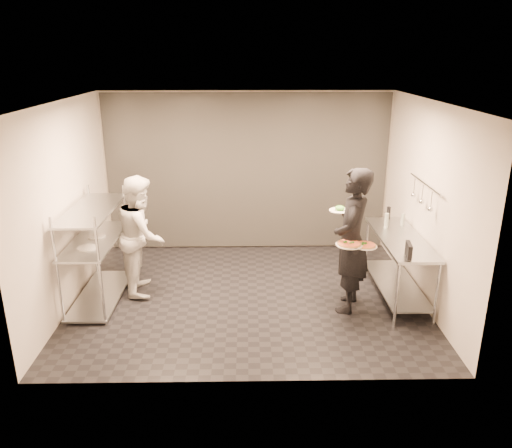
{
  "coord_description": "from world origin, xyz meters",
  "views": [
    {
      "loc": [
        -0.0,
        -6.59,
        3.41
      ],
      "look_at": [
        0.12,
        0.08,
        1.1
      ],
      "focal_mm": 35.0,
      "sensor_mm": 36.0,
      "label": 1
    }
  ],
  "objects_px": {
    "prep_counter": "(399,256)",
    "pos_monitor": "(409,250)",
    "pizza_plate_far": "(365,245)",
    "bottle_clear": "(403,220)",
    "bottle_green": "(387,221)",
    "pass_rack": "(96,249)",
    "waiter": "(351,241)",
    "bottle_dark": "(388,213)",
    "pizza_plate_near": "(349,244)",
    "chef": "(142,235)",
    "salad_plate": "(340,209)"
  },
  "relations": [
    {
      "from": "pizza_plate_far",
      "to": "bottle_dark",
      "type": "xyz_separation_m",
      "value": [
        0.67,
        1.36,
        -0.0
      ]
    },
    {
      "from": "waiter",
      "to": "chef",
      "type": "height_order",
      "value": "waiter"
    },
    {
      "from": "chef",
      "to": "bottle_dark",
      "type": "xyz_separation_m",
      "value": [
        3.76,
        0.53,
        0.14
      ]
    },
    {
      "from": "pizza_plate_far",
      "to": "bottle_green",
      "type": "relative_size",
      "value": 1.39
    },
    {
      "from": "pizza_plate_near",
      "to": "pos_monitor",
      "type": "height_order",
      "value": "pos_monitor"
    },
    {
      "from": "prep_counter",
      "to": "bottle_clear",
      "type": "distance_m",
      "value": 0.64
    },
    {
      "from": "chef",
      "to": "salad_plate",
      "type": "bearing_deg",
      "value": -102.03
    },
    {
      "from": "pass_rack",
      "to": "prep_counter",
      "type": "relative_size",
      "value": 0.89
    },
    {
      "from": "prep_counter",
      "to": "bottle_dark",
      "type": "xyz_separation_m",
      "value": [
        0.03,
        0.8,
        0.39
      ]
    },
    {
      "from": "chef",
      "to": "pizza_plate_near",
      "type": "bearing_deg",
      "value": -112.57
    },
    {
      "from": "waiter",
      "to": "prep_counter",
      "type": "bearing_deg",
      "value": 132.23
    },
    {
      "from": "chef",
      "to": "pos_monitor",
      "type": "bearing_deg",
      "value": -111.68
    },
    {
      "from": "pizza_plate_near",
      "to": "pizza_plate_far",
      "type": "bearing_deg",
      "value": 0.87
    },
    {
      "from": "pos_monitor",
      "to": "waiter",
      "type": "bearing_deg",
      "value": 159.0
    },
    {
      "from": "waiter",
      "to": "chef",
      "type": "xyz_separation_m",
      "value": [
        -2.95,
        0.63,
        -0.12
      ]
    },
    {
      "from": "salad_plate",
      "to": "bottle_dark",
      "type": "bearing_deg",
      "value": 41.15
    },
    {
      "from": "pass_rack",
      "to": "pos_monitor",
      "type": "bearing_deg",
      "value": -9.67
    },
    {
      "from": "bottle_clear",
      "to": "waiter",
      "type": "bearing_deg",
      "value": -138.38
    },
    {
      "from": "pizza_plate_far",
      "to": "bottle_clear",
      "type": "bearing_deg",
      "value": 52.49
    },
    {
      "from": "bottle_green",
      "to": "bottle_dark",
      "type": "distance_m",
      "value": 0.43
    },
    {
      "from": "pizza_plate_far",
      "to": "bottle_clear",
      "type": "distance_m",
      "value": 1.32
    },
    {
      "from": "chef",
      "to": "salad_plate",
      "type": "relative_size",
      "value": 6.0
    },
    {
      "from": "prep_counter",
      "to": "bottle_clear",
      "type": "xyz_separation_m",
      "value": [
        0.16,
        0.49,
        0.39
      ]
    },
    {
      "from": "pizza_plate_far",
      "to": "prep_counter",
      "type": "bearing_deg",
      "value": 41.21
    },
    {
      "from": "waiter",
      "to": "pos_monitor",
      "type": "xyz_separation_m",
      "value": [
        0.66,
        -0.37,
        0.01
      ]
    },
    {
      "from": "pizza_plate_far",
      "to": "bottle_clear",
      "type": "relative_size",
      "value": 1.69
    },
    {
      "from": "pizza_plate_far",
      "to": "bottle_dark",
      "type": "bearing_deg",
      "value": 63.68
    },
    {
      "from": "chef",
      "to": "bottle_clear",
      "type": "xyz_separation_m",
      "value": [
        3.89,
        0.21,
        0.13
      ]
    },
    {
      "from": "pizza_plate_near",
      "to": "bottle_clear",
      "type": "bearing_deg",
      "value": 45.99
    },
    {
      "from": "pizza_plate_far",
      "to": "pos_monitor",
      "type": "distance_m",
      "value": 0.55
    },
    {
      "from": "waiter",
      "to": "bottle_green",
      "type": "bearing_deg",
      "value": 156.03
    },
    {
      "from": "salad_plate",
      "to": "bottle_green",
      "type": "height_order",
      "value": "salad_plate"
    },
    {
      "from": "pos_monitor",
      "to": "bottle_dark",
      "type": "relative_size",
      "value": 1.29
    },
    {
      "from": "bottle_green",
      "to": "bottle_dark",
      "type": "relative_size",
      "value": 1.13
    },
    {
      "from": "chef",
      "to": "bottle_green",
      "type": "relative_size",
      "value": 7.84
    },
    {
      "from": "waiter",
      "to": "pizza_plate_far",
      "type": "height_order",
      "value": "waiter"
    },
    {
      "from": "pos_monitor",
      "to": "bottle_dark",
      "type": "bearing_deg",
      "value": 92.52
    },
    {
      "from": "prep_counter",
      "to": "bottle_clear",
      "type": "relative_size",
      "value": 9.78
    },
    {
      "from": "chef",
      "to": "bottle_green",
      "type": "height_order",
      "value": "chef"
    },
    {
      "from": "pass_rack",
      "to": "bottle_dark",
      "type": "xyz_separation_m",
      "value": [
        4.36,
        0.8,
        0.25
      ]
    },
    {
      "from": "pass_rack",
      "to": "pos_monitor",
      "type": "distance_m",
      "value": 4.28
    },
    {
      "from": "pizza_plate_near",
      "to": "bottle_dark",
      "type": "bearing_deg",
      "value": 57.04
    },
    {
      "from": "pass_rack",
      "to": "waiter",
      "type": "height_order",
      "value": "waiter"
    },
    {
      "from": "waiter",
      "to": "pizza_plate_near",
      "type": "distance_m",
      "value": 0.23
    },
    {
      "from": "waiter",
      "to": "pos_monitor",
      "type": "bearing_deg",
      "value": 78.8
    },
    {
      "from": "pos_monitor",
      "to": "bottle_green",
      "type": "bearing_deg",
      "value": 97.61
    },
    {
      "from": "prep_counter",
      "to": "pizza_plate_near",
      "type": "distance_m",
      "value": 1.11
    },
    {
      "from": "prep_counter",
      "to": "pos_monitor",
      "type": "bearing_deg",
      "value": -99.46
    },
    {
      "from": "bottle_green",
      "to": "bottle_clear",
      "type": "distance_m",
      "value": 0.29
    },
    {
      "from": "chef",
      "to": "pos_monitor",
      "type": "relative_size",
      "value": 6.89
    }
  ]
}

